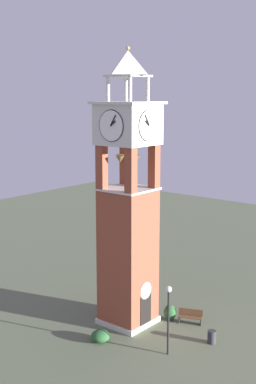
{
  "coord_description": "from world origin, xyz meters",
  "views": [
    {
      "loc": [
        -25.03,
        -20.42,
        14.86
      ],
      "look_at": [
        0.0,
        0.0,
        8.78
      ],
      "focal_mm": 48.75,
      "sensor_mm": 36.0,
      "label": 1
    }
  ],
  "objects_px": {
    "park_bench": "(190,316)",
    "lamp_post": "(168,308)",
    "clock_tower": "(128,213)",
    "trash_bin": "(212,337)"
  },
  "relations": [
    {
      "from": "park_bench",
      "to": "trash_bin",
      "type": "xyz_separation_m",
      "value": [
        -1.54,
        -2.52,
        -0.08
      ]
    },
    {
      "from": "clock_tower",
      "to": "trash_bin",
      "type": "xyz_separation_m",
      "value": [
        0.92,
        -5.8,
        -7.0
      ]
    },
    {
      "from": "park_bench",
      "to": "lamp_post",
      "type": "bearing_deg",
      "value": -164.04
    },
    {
      "from": "trash_bin",
      "to": "clock_tower",
      "type": "bearing_deg",
      "value": 98.97
    },
    {
      "from": "lamp_post",
      "to": "trash_bin",
      "type": "height_order",
      "value": "lamp_post"
    },
    {
      "from": "clock_tower",
      "to": "park_bench",
      "type": "distance_m",
      "value": 8.04
    },
    {
      "from": "clock_tower",
      "to": "lamp_post",
      "type": "bearing_deg",
      "value": -112.75
    },
    {
      "from": "clock_tower",
      "to": "lamp_post",
      "type": "distance_m",
      "value": 6.69
    },
    {
      "from": "clock_tower",
      "to": "trash_bin",
      "type": "distance_m",
      "value": 9.14
    },
    {
      "from": "lamp_post",
      "to": "trash_bin",
      "type": "xyz_separation_m",
      "value": [
        2.82,
        -1.27,
        -2.46
      ]
    }
  ]
}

